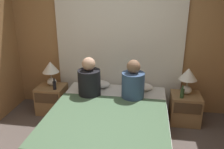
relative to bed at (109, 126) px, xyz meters
name	(u,v)px	position (x,y,z in m)	size (l,w,h in m)	color
wall_back	(119,41)	(0.00, 1.14, 1.01)	(3.97, 0.06, 2.50)	#A37547
curtain_panel	(119,52)	(0.00, 1.08, 0.83)	(2.42, 0.02, 2.15)	white
bed	(109,126)	(0.00, 0.00, 0.00)	(1.70, 2.05, 0.48)	#99754C
nightstand_left	(52,99)	(-1.17, 0.73, 0.01)	(0.48, 0.46, 0.49)	#937047
nightstand_right	(185,108)	(1.17, 0.73, 0.01)	(0.48, 0.46, 0.49)	#937047
lamp_left	(51,70)	(-1.17, 0.79, 0.55)	(0.29, 0.29, 0.44)	silver
lamp_right	(188,77)	(1.17, 0.79, 0.55)	(0.29, 0.29, 0.44)	silver
pillow_left	(96,84)	(-0.37, 0.84, 0.30)	(0.50, 0.29, 0.12)	white
pillow_right	(138,86)	(0.37, 0.84, 0.30)	(0.50, 0.29, 0.12)	white
blanket_on_bed	(105,121)	(0.00, -0.27, 0.26)	(1.64, 1.45, 0.03)	#4C6B4C
person_left_in_bed	(89,80)	(-0.40, 0.49, 0.51)	(0.36, 0.36, 0.64)	black
person_right_in_bed	(133,83)	(0.30, 0.49, 0.50)	(0.36, 0.36, 0.64)	#38517A
beer_bottle_on_left_stand	(54,85)	(-1.05, 0.61, 0.33)	(0.06, 0.06, 0.20)	black
beer_bottle_on_right_stand	(182,93)	(1.08, 0.61, 0.33)	(0.06, 0.06, 0.21)	#2D4C28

